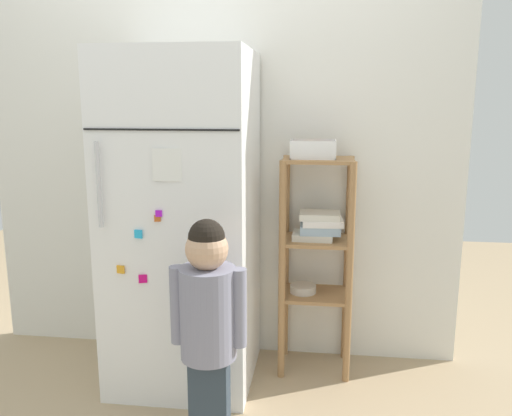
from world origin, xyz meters
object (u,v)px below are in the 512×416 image
Objects in this scene: child_standing at (208,312)px; pantry_shelf_unit at (316,246)px; fruit_bin at (314,151)px; refrigerator at (183,222)px.

pantry_shelf_unit is at bearing 59.47° from child_standing.
child_standing is at bearing -119.57° from fruit_bin.
fruit_bin reaches higher than pantry_shelf_unit.
refrigerator is at bearing 114.09° from child_standing.
fruit_bin is at bearing 60.43° from child_standing.
refrigerator is 0.70m from pantry_shelf_unit.
child_standing is at bearing -120.53° from pantry_shelf_unit.
refrigerator is 1.70× the size of child_standing.
child_standing is at bearing -65.91° from refrigerator.
refrigerator reaches higher than pantry_shelf_unit.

